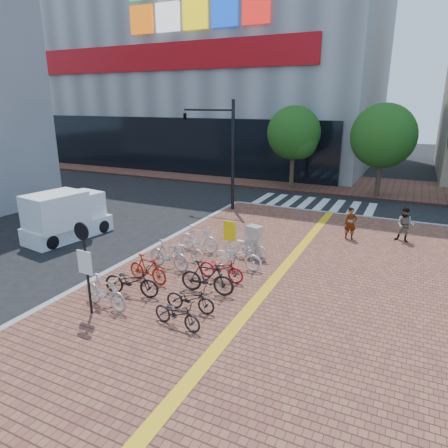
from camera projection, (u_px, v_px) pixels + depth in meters
The scene contains 27 objects.
ground at pixel (203, 293), 13.80m from camera, with size 120.00×120.00×0.00m, color black.
sidewalk at pixel (215, 418), 8.23m from camera, with size 14.00×34.00×0.15m, color brown.
tactile_strip at pixel (174, 400), 8.62m from camera, with size 0.40×34.00×0.01m, color gold.
kerb_north at pixel (348, 215), 22.90m from camera, with size 14.00×0.25×0.15m, color gray.
far_sidewalk at pixel (328, 183), 31.90m from camera, with size 70.00×8.00×0.15m, color brown.
department_store at pixel (211, 29), 43.85m from camera, with size 36.00×24.27×28.00m.
crosswalk at pixel (313, 204), 25.67m from camera, with size 7.50×4.00×0.01m.
street_trees at pixel (400, 138), 25.58m from camera, with size 16.20×4.60×6.35m.
bike_0 at pixel (105, 292), 12.34m from camera, with size 0.51×1.81×1.09m, color silver.
bike_1 at pixel (131, 281), 13.16m from camera, with size 0.68×1.94×1.02m, color black.
bike_2 at pixel (148, 269), 14.13m from camera, with size 0.48×1.69×1.01m, color #A01D0B.
bike_3 at pixel (169, 255), 15.25m from camera, with size 0.53×1.89×1.13m, color #A9A9AD.
bike_4 at pixel (185, 250), 16.14m from camera, with size 0.58×1.65×0.87m, color silver.
bike_5 at pixel (198, 239), 17.05m from camera, with size 0.54×1.92×1.15m, color silver.
bike_6 at pixel (177, 314), 11.31m from camera, with size 0.56×1.61×0.84m, color black.
bike_7 at pixel (190, 299), 12.18m from camera, with size 0.56×1.60×0.84m, color black.
bike_8 at pixel (207, 277), 13.29m from camera, with size 0.54×1.90×1.14m, color black.
bike_9 at pixel (221, 268), 14.31m from camera, with size 0.61×1.76×0.93m, color #A90C18.
bike_10 at pixel (237, 256), 15.29m from camera, with size 0.69×1.97×1.04m, color white.
bike_11 at pixel (246, 247), 16.29m from camera, with size 0.68×1.96×1.03m, color silver.
pedestrian_a at pixel (350, 223), 18.55m from camera, with size 0.55×0.36×1.52m, color gray.
pedestrian_b at pixel (405, 225), 18.19m from camera, with size 0.78×0.61×1.60m, color #464858.
utility_box at pixel (254, 241), 16.43m from camera, with size 0.61×0.44×1.33m, color silver.
yellow_sign at pixel (230, 235), 15.35m from camera, with size 0.49×0.12×1.82m.
notice_sign at pixel (85, 257), 11.61m from camera, with size 0.54×0.13×2.91m.
traffic_light_pole at pixel (210, 134), 23.37m from camera, with size 3.39×1.31×6.32m.
box_truck at pixel (66, 216), 19.07m from camera, with size 2.32×4.24×2.33m.
Camera 1 is at (6.05, -10.96, 6.32)m, focal length 32.00 mm.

